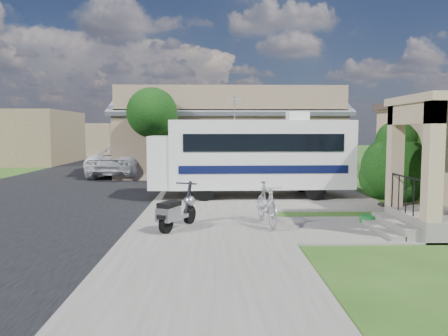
{
  "coord_description": "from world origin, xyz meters",
  "views": [
    {
      "loc": [
        -0.79,
        -11.94,
        2.56
      ],
      "look_at": [
        -0.5,
        2.5,
        1.3
      ],
      "focal_mm": 35.0,
      "sensor_mm": 36.0,
      "label": 1
    }
  ],
  "objects_px": {
    "pickup_truck": "(126,161)",
    "bicycle": "(267,206)",
    "shrub": "(396,165)",
    "scooter": "(176,212)",
    "van": "(136,152)",
    "garden_hose": "(368,220)",
    "motorhome": "(252,154)"
  },
  "relations": [
    {
      "from": "motorhome",
      "to": "shrub",
      "type": "relative_size",
      "value": 2.64
    },
    {
      "from": "pickup_truck",
      "to": "scooter",
      "type": "bearing_deg",
      "value": 113.26
    },
    {
      "from": "shrub",
      "to": "garden_hose",
      "type": "distance_m",
      "value": 2.92
    },
    {
      "from": "pickup_truck",
      "to": "bicycle",
      "type": "bearing_deg",
      "value": 122.56
    },
    {
      "from": "shrub",
      "to": "bicycle",
      "type": "bearing_deg",
      "value": -151.61
    },
    {
      "from": "scooter",
      "to": "garden_hose",
      "type": "relative_size",
      "value": 3.58
    },
    {
      "from": "shrub",
      "to": "pickup_truck",
      "type": "xyz_separation_m",
      "value": [
        -10.76,
        10.86,
        -0.63
      ]
    },
    {
      "from": "shrub",
      "to": "scooter",
      "type": "height_order",
      "value": "shrub"
    },
    {
      "from": "motorhome",
      "to": "bicycle",
      "type": "bearing_deg",
      "value": -92.37
    },
    {
      "from": "motorhome",
      "to": "garden_hose",
      "type": "distance_m",
      "value": 5.76
    },
    {
      "from": "motorhome",
      "to": "garden_hose",
      "type": "height_order",
      "value": "motorhome"
    },
    {
      "from": "scooter",
      "to": "van",
      "type": "bearing_deg",
      "value": 127.43
    },
    {
      "from": "bicycle",
      "to": "garden_hose",
      "type": "xyz_separation_m",
      "value": [
        2.82,
        0.33,
        -0.46
      ]
    },
    {
      "from": "bicycle",
      "to": "garden_hose",
      "type": "height_order",
      "value": "bicycle"
    },
    {
      "from": "scooter",
      "to": "pickup_truck",
      "type": "xyz_separation_m",
      "value": [
        -4.0,
        13.66,
        0.32
      ]
    },
    {
      "from": "motorhome",
      "to": "bicycle",
      "type": "relative_size",
      "value": 4.0
    },
    {
      "from": "shrub",
      "to": "van",
      "type": "relative_size",
      "value": 0.46
    },
    {
      "from": "pickup_truck",
      "to": "garden_hose",
      "type": "distance_m",
      "value": 15.85
    },
    {
      "from": "motorhome",
      "to": "van",
      "type": "distance_m",
      "value": 17.51
    },
    {
      "from": "bicycle",
      "to": "pickup_truck",
      "type": "xyz_separation_m",
      "value": [
        -6.35,
        13.24,
        0.27
      ]
    },
    {
      "from": "motorhome",
      "to": "pickup_truck",
      "type": "relative_size",
      "value": 1.26
    },
    {
      "from": "garden_hose",
      "to": "pickup_truck",
      "type": "bearing_deg",
      "value": 125.4
    },
    {
      "from": "shrub",
      "to": "garden_hose",
      "type": "xyz_separation_m",
      "value": [
        -1.59,
        -2.05,
        -1.36
      ]
    },
    {
      "from": "scooter",
      "to": "bicycle",
      "type": "distance_m",
      "value": 2.39
    },
    {
      "from": "motorhome",
      "to": "shrub",
      "type": "distance_m",
      "value": 5.17
    },
    {
      "from": "shrub",
      "to": "van",
      "type": "xyz_separation_m",
      "value": [
        -11.62,
        18.68,
        -0.56
      ]
    },
    {
      "from": "garden_hose",
      "to": "scooter",
      "type": "bearing_deg",
      "value": -171.64
    },
    {
      "from": "van",
      "to": "pickup_truck",
      "type": "bearing_deg",
      "value": -81.75
    },
    {
      "from": "pickup_truck",
      "to": "garden_hose",
      "type": "relative_size",
      "value": 13.02
    },
    {
      "from": "bicycle",
      "to": "van",
      "type": "distance_m",
      "value": 22.26
    },
    {
      "from": "motorhome",
      "to": "van",
      "type": "relative_size",
      "value": 1.21
    },
    {
      "from": "shrub",
      "to": "scooter",
      "type": "distance_m",
      "value": 7.38
    }
  ]
}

